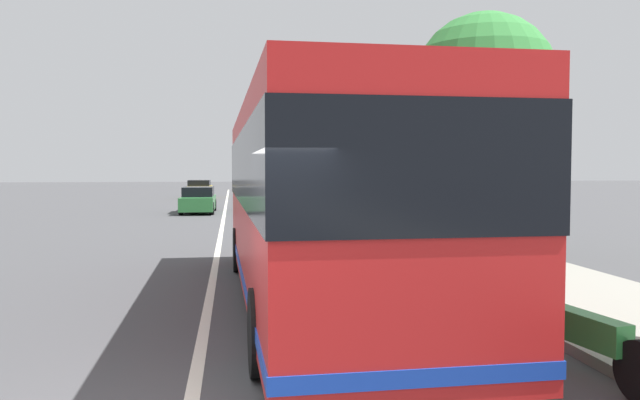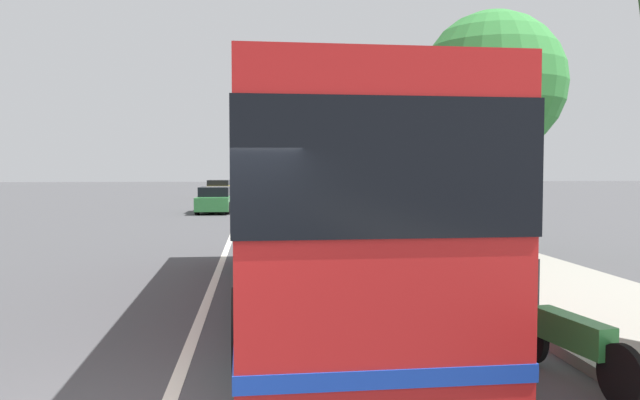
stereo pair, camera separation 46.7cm
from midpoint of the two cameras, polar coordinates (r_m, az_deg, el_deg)
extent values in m
cube|color=gray|center=(16.70, 12.14, -4.98)|extent=(110.00, 3.60, 0.14)
cube|color=silver|center=(15.71, -10.44, -5.70)|extent=(110.00, 0.16, 0.01)
cube|color=red|center=(10.61, -1.67, 0.21)|extent=(11.33, 2.81, 2.98)
cube|color=black|center=(10.59, -1.67, 2.93)|extent=(11.37, 2.85, 1.16)
cube|color=#193FB2|center=(10.74, -1.66, -6.42)|extent=(11.36, 2.84, 0.16)
cylinder|color=black|center=(14.23, -8.34, -4.56)|extent=(1.01, 0.32, 1.00)
cylinder|color=black|center=(14.46, 1.03, -4.41)|extent=(1.01, 0.32, 1.00)
cylinder|color=black|center=(7.13, -7.23, -12.03)|extent=(1.01, 0.32, 1.00)
cylinder|color=black|center=(7.59, 11.15, -11.15)|extent=(1.01, 0.32, 1.00)
cylinder|color=black|center=(8.10, 18.22, -11.65)|extent=(0.65, 0.18, 0.64)
cylinder|color=black|center=(6.97, 25.69, -14.18)|extent=(0.65, 0.18, 0.64)
cube|color=#338C3F|center=(7.45, 21.69, -11.00)|extent=(1.16, 0.42, 0.34)
cylinder|color=#4C4C51|center=(7.88, 18.77, -7.60)|extent=(0.06, 0.06, 0.70)
cube|color=gray|center=(36.27, -5.51, 0.12)|extent=(4.32, 1.80, 0.85)
cube|color=black|center=(36.27, -5.51, 1.15)|extent=(2.15, 1.65, 0.46)
cylinder|color=black|center=(37.68, -6.81, -0.22)|extent=(0.64, 0.22, 0.64)
cylinder|color=black|center=(37.74, -4.37, -0.20)|extent=(0.64, 0.22, 0.64)
cylinder|color=black|center=(34.85, -6.74, -0.46)|extent=(0.64, 0.22, 0.64)
cylinder|color=black|center=(34.91, -4.10, -0.45)|extent=(0.64, 0.22, 0.64)
cube|color=gold|center=(51.13, -11.35, 0.84)|extent=(4.61, 1.97, 0.80)
cube|color=black|center=(51.41, -11.33, 1.56)|extent=(2.25, 1.77, 0.46)
cylinder|color=black|center=(49.57, -10.49, 0.49)|extent=(0.64, 0.23, 0.64)
cylinder|color=black|center=(49.71, -12.46, 0.48)|extent=(0.64, 0.23, 0.64)
cylinder|color=black|center=(52.58, -10.29, 0.63)|extent=(0.64, 0.23, 0.64)
cylinder|color=black|center=(52.71, -12.14, 0.61)|extent=(0.64, 0.23, 0.64)
cube|color=#2D7238|center=(33.68, -11.55, -0.26)|extent=(4.71, 1.76, 0.70)
cube|color=black|center=(33.76, -11.55, 0.77)|extent=(2.45, 1.60, 0.50)
cylinder|color=black|center=(32.10, -10.36, -0.77)|extent=(0.64, 0.23, 0.64)
cylinder|color=black|center=(32.22, -13.11, -0.79)|extent=(0.64, 0.23, 0.64)
cylinder|color=black|center=(35.19, -10.11, -0.46)|extent=(0.64, 0.23, 0.64)
cylinder|color=black|center=(35.30, -12.62, -0.47)|extent=(0.64, 0.23, 0.64)
cylinder|color=brown|center=(17.23, 14.01, 0.76)|extent=(0.43, 0.43, 3.45)
sphere|color=#337F38|center=(17.37, 14.13, 10.27)|extent=(3.83, 3.83, 3.83)
camera|label=1|loc=(0.23, -91.12, -0.06)|focal=34.68mm
camera|label=2|loc=(0.23, 88.88, 0.06)|focal=34.68mm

